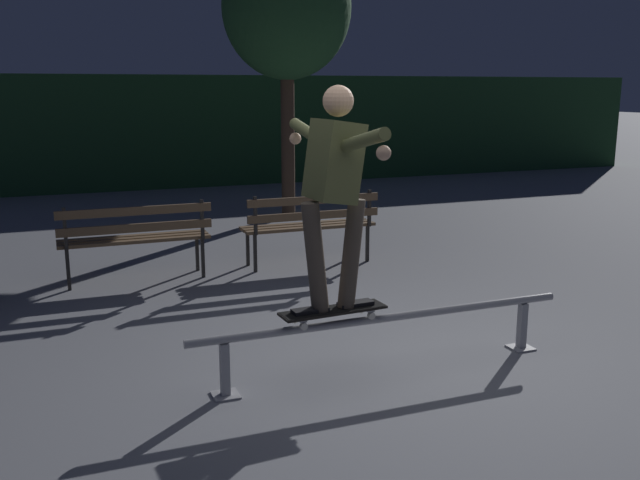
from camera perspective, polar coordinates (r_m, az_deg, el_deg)
The scene contains 8 objects.
ground_plane at distance 5.33m, azimuth 5.30°, elevation -10.49°, with size 90.00×90.00×0.00m, color slate.
hedge_backdrop at distance 15.36m, azimuth -13.14°, elevation 8.67°, with size 24.00×1.20×2.33m, color #234C28.
grind_rail at distance 5.19m, azimuth 5.45°, elevation -7.03°, with size 2.98×0.18×0.44m.
skateboard at distance 4.97m, azimuth 1.09°, elevation -5.83°, with size 0.79×0.25×0.09m.
skateboarder at distance 4.76m, azimuth 1.17°, elevation 4.93°, with size 0.63×1.41×1.56m.
park_bench_leftmost at distance 7.73m, azimuth -14.87°, elevation 0.53°, with size 1.60×0.42×0.88m.
park_bench_left_center at distance 8.19m, azimuth -0.77°, elevation 1.60°, with size 1.60×0.42×0.88m.
tree_behind_benches at distance 11.44m, azimuth -2.75°, elevation 18.37°, with size 2.02×2.02×4.41m.
Camera 1 is at (-2.23, -4.38, 2.06)m, focal length 39.13 mm.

